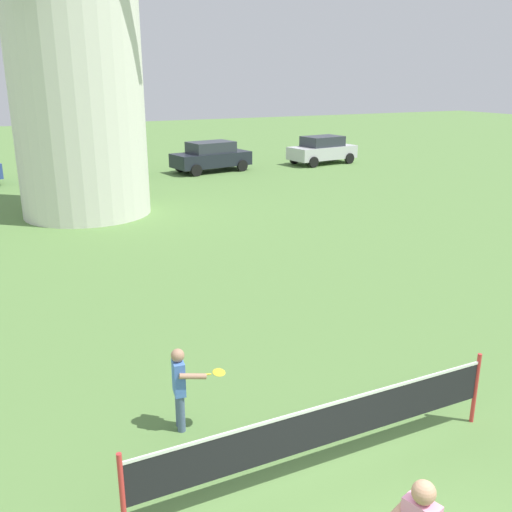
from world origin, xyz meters
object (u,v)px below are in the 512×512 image
at_px(player_far, 181,384).
at_px(parked_car_green, 85,162).
at_px(tennis_net, 325,425).
at_px(parked_car_black, 211,156).
at_px(parked_car_silver, 322,150).

bearing_deg(player_far, parked_car_green, 83.52).
bearing_deg(parked_car_green, player_far, -96.48).
height_order(tennis_net, parked_car_black, parked_car_black).
height_order(player_far, parked_car_black, parked_car_black).
distance_m(player_far, parked_car_green, 22.21).
distance_m(parked_car_green, parked_car_black, 6.35).
xyz_separation_m(parked_car_green, parked_car_silver, (13.03, -1.03, -0.00)).
distance_m(tennis_net, player_far, 2.15).
bearing_deg(player_far, parked_car_black, 67.47).
bearing_deg(parked_car_silver, parked_car_black, 178.67).
bearing_deg(parked_car_black, player_far, -112.53).
relative_size(parked_car_black, parked_car_silver, 1.05).
height_order(tennis_net, parked_car_green, parked_car_green).
bearing_deg(parked_car_green, tennis_net, -92.85).
xyz_separation_m(tennis_net, parked_car_silver, (14.22, 22.74, 0.12)).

